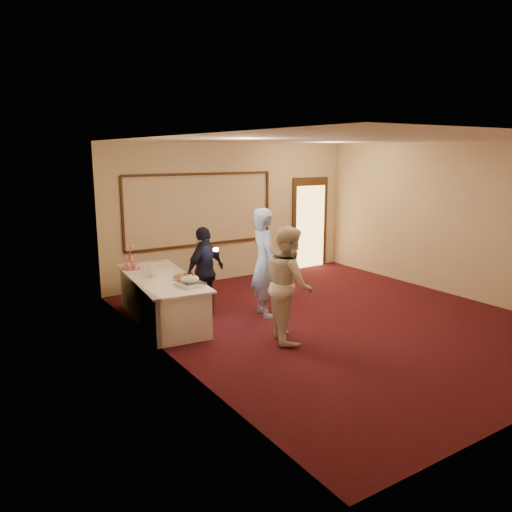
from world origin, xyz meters
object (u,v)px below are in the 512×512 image
Objects in this scene: woman at (289,284)px; man at (265,263)px; tart at (181,277)px; buffet_table at (162,299)px; plate_stack_b at (162,267)px; pavlova_tray at (190,281)px; plate_stack_a at (156,272)px; guest at (205,272)px; cupcake_stand at (131,259)px.

man is at bearing 5.58° from woman.
tart is 0.14× the size of man.
buffet_table is 1.84m from man.
woman reaches higher than buffet_table.
plate_stack_b reaches higher than buffet_table.
man is (1.61, -0.68, 0.56)m from buffet_table.
pavlova_tray is 0.47m from tart.
buffet_table is at bearing -14.26° from plate_stack_a.
plate_stack_a reaches higher than tart.
plate_stack_a is 1.84m from man.
man is (1.69, -0.70, 0.09)m from plate_stack_a.
guest is (0.76, -0.12, 0.39)m from buffet_table.
cupcake_stand is 1.23m from tart.
plate_stack_b is at bearing 64.36° from buffet_table.
man reaches higher than cupcake_stand.
tart is 0.15× the size of woman.
plate_stack_a is at bearing -31.74° from guest.
buffet_table is 1.02m from cupcake_stand.
woman is (1.13, -1.06, 0.02)m from pavlova_tray.
guest is (0.60, 0.65, -0.07)m from pavlova_tray.
pavlova_tray is 1.55m from woman.
woman is at bearing -55.08° from tart.
buffet_table is 5.40× the size of cupcake_stand.
plate_stack_b is at bearing -64.05° from guest.
guest is (-0.53, 1.71, -0.09)m from woman.
pavlova_tray is 1.46m from man.
cupcake_stand is (-0.23, 0.82, 0.56)m from buffet_table.
pavlova_tray is 0.32× the size of guest.
pavlova_tray is (0.16, -0.77, 0.46)m from buffet_table.
buffet_table is at bearing 56.60° from woman.
woman is (1.28, -1.83, 0.48)m from buffet_table.
pavlova_tray reaches higher than tart.
man reaches higher than tart.
buffet_table is 12.37× the size of plate_stack_a.
plate_stack_b is 0.09× the size of man.
tart is at bearing -68.27° from cupcake_stand.
woman is at bearing -54.98° from buffet_table.
tart is (0.45, -1.13, -0.15)m from cupcake_stand.
pavlova_tray is at bearing -91.36° from plate_stack_b.
buffet_table is 0.91m from pavlova_tray.
cupcake_stand is at bearing 100.59° from plate_stack_a.
cupcake_stand is 1.37m from guest.
plate_stack_a is at bearing 78.46° from man.
plate_stack_a is at bearing 165.74° from buffet_table.
pavlova_tray is 0.29× the size of woman.
woman is (-0.33, -1.15, -0.07)m from man.
cupcake_stand is (-0.39, 1.59, 0.10)m from pavlova_tray.
cupcake_stand is 3.06m from woman.
guest is at bearing -41.93° from plate_stack_b.
man is (1.45, 0.09, 0.10)m from pavlova_tray.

